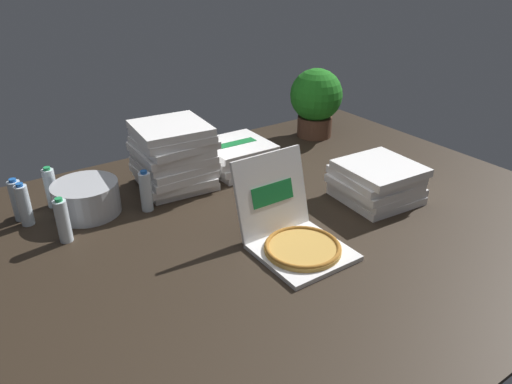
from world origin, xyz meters
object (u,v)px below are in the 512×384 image
object	(u,v)px
water_bottle_4	(146,191)
water_bottle_1	(24,205)
pizza_stack_right_mid	(237,156)
water_bottle_2	(63,221)
water_bottle_0	(17,200)
open_pizza_box	(294,234)
pizza_stack_right_far	(377,182)
ice_bucket	(87,198)
water_bottle_3	(51,188)
pizza_stack_center_near	(173,156)
potted_plant	(316,100)

from	to	relation	value
water_bottle_4	water_bottle_1	bearing A→B (deg)	160.14
pizza_stack_right_mid	water_bottle_2	distance (m)	1.13
water_bottle_2	water_bottle_0	bearing A→B (deg)	111.55
open_pizza_box	water_bottle_2	distance (m)	1.06
pizza_stack_right_far	ice_bucket	xyz separation A→B (m)	(-1.33, 0.73, -0.02)
water_bottle_2	water_bottle_3	size ratio (longest dim) A/B	1.00
ice_bucket	water_bottle_1	bearing A→B (deg)	169.48
water_bottle_3	pizza_stack_right_far	bearing A→B (deg)	-31.84
pizza_stack_right_mid	water_bottle_0	world-z (taller)	water_bottle_0
water_bottle_4	water_bottle_3	bearing A→B (deg)	140.62
open_pizza_box	water_bottle_0	world-z (taller)	open_pizza_box
pizza_stack_right_mid	pizza_stack_center_near	bearing A→B (deg)	-178.03
pizza_stack_right_mid	potted_plant	xyz separation A→B (m)	(0.77, 0.18, 0.18)
water_bottle_0	water_bottle_3	bearing A→B (deg)	16.88
pizza_stack_center_near	water_bottle_3	bearing A→B (deg)	166.85
pizza_stack_center_near	open_pizza_box	bearing A→B (deg)	-79.70
ice_bucket	water_bottle_3	distance (m)	0.22
pizza_stack_center_near	water_bottle_2	distance (m)	0.72
pizza_stack_right_far	ice_bucket	bearing A→B (deg)	151.27
ice_bucket	potted_plant	xyz separation A→B (m)	(1.71, 0.22, 0.18)
pizza_stack_center_near	pizza_stack_right_far	size ratio (longest dim) A/B	1.00
pizza_stack_right_mid	pizza_stack_right_far	distance (m)	0.87
pizza_stack_right_mid	pizza_stack_right_far	size ratio (longest dim) A/B	0.96
pizza_stack_center_near	water_bottle_4	xyz separation A→B (m)	(-0.24, -0.17, -0.08)
water_bottle_2	water_bottle_4	size ratio (longest dim) A/B	1.00
water_bottle_2	water_bottle_4	bearing A→B (deg)	8.49
open_pizza_box	water_bottle_4	distance (m)	0.82
water_bottle_3	water_bottle_4	xyz separation A→B (m)	(0.39, -0.32, 0.00)
water_bottle_4	pizza_stack_center_near	bearing A→B (deg)	35.18
water_bottle_0	ice_bucket	bearing A→B (deg)	-22.51
ice_bucket	water_bottle_2	size ratio (longest dim) A/B	1.48
water_bottle_4	pizza_stack_right_mid	bearing A→B (deg)	15.59
pizza_stack_right_mid	water_bottle_0	distance (m)	1.24
water_bottle_0	water_bottle_2	distance (m)	0.36
water_bottle_1	pizza_stack_right_far	bearing A→B (deg)	-25.86
open_pizza_box	water_bottle_0	distance (m)	1.38
water_bottle_1	ice_bucket	bearing A→B (deg)	-10.52
water_bottle_1	water_bottle_4	size ratio (longest dim) A/B	1.00
water_bottle_1	water_bottle_3	distance (m)	0.20
water_bottle_1	potted_plant	bearing A→B (deg)	4.74
pizza_stack_right_mid	water_bottle_3	xyz separation A→B (m)	(-1.06, 0.13, 0.02)
open_pizza_box	pizza_stack_center_near	world-z (taller)	open_pizza_box
open_pizza_box	water_bottle_1	size ratio (longest dim) A/B	2.18
pizza_stack_right_mid	water_bottle_4	xyz separation A→B (m)	(-0.67, -0.19, 0.02)
pizza_stack_center_near	water_bottle_1	distance (m)	0.79
open_pizza_box	pizza_stack_right_far	world-z (taller)	open_pizza_box
water_bottle_0	water_bottle_1	size ratio (longest dim) A/B	1.00
pizza_stack_center_near	pizza_stack_right_far	bearing A→B (deg)	-42.62
water_bottle_2	potted_plant	xyz separation A→B (m)	(1.88, 0.43, 0.16)
pizza_stack_right_far	water_bottle_2	size ratio (longest dim) A/B	1.92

